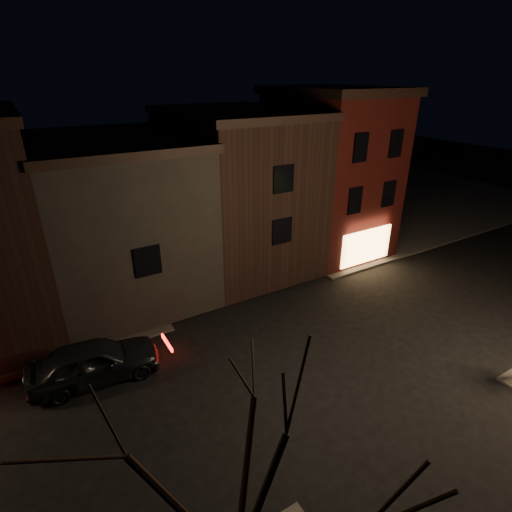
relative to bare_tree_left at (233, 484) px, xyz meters
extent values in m
plane|color=black|center=(8.00, 7.00, -5.43)|extent=(120.00, 120.00, 0.00)
cube|color=#2D2B28|center=(28.00, 27.00, -5.37)|extent=(30.00, 30.00, 0.12)
cube|color=#440F0C|center=(16.00, 16.50, -0.31)|extent=(6.00, 8.00, 10.00)
cube|color=black|center=(16.00, 16.50, 4.94)|extent=(6.50, 8.50, 0.50)
cube|color=#FDC272|center=(16.00, 12.45, -4.01)|extent=(4.00, 0.12, 2.20)
cube|color=black|center=(9.50, 17.50, -0.81)|extent=(7.00, 10.00, 9.00)
cube|color=black|center=(9.50, 17.50, 3.89)|extent=(7.30, 10.30, 0.40)
cube|color=black|center=(2.25, 17.50, -1.31)|extent=(7.50, 10.00, 8.00)
cube|color=black|center=(2.25, 17.50, 2.89)|extent=(7.80, 10.30, 0.40)
imported|color=black|center=(-0.86, 10.45, -4.58)|extent=(5.18, 2.43, 1.71)
camera|label=1|loc=(-1.86, -3.81, 5.91)|focal=28.00mm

